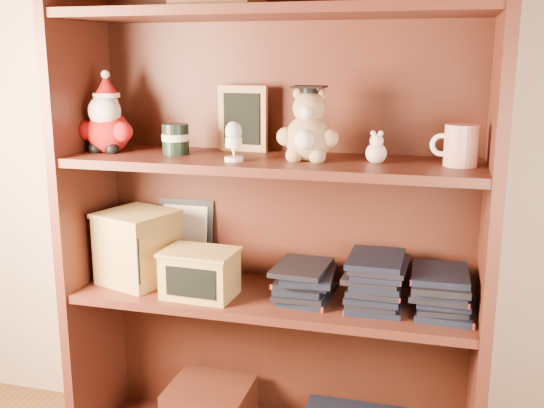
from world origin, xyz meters
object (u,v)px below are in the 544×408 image
(teacher_mug, at_px, (460,145))
(bookcase, at_px, (276,214))
(grad_teddy_bear, at_px, (308,131))
(treats_box, at_px, (137,247))

(teacher_mug, bearing_deg, bookcase, 174.22)
(teacher_mug, bearing_deg, grad_teddy_bear, -179.10)
(grad_teddy_bear, relative_size, teacher_mug, 1.70)
(treats_box, bearing_deg, teacher_mug, 0.06)
(bookcase, height_order, teacher_mug, bookcase)
(grad_teddy_bear, height_order, teacher_mug, grad_teddy_bear)
(treats_box, bearing_deg, bookcase, 6.97)
(bookcase, xyz_separation_m, grad_teddy_bear, (0.11, -0.06, 0.25))
(grad_teddy_bear, distance_m, teacher_mug, 0.40)
(grad_teddy_bear, height_order, treats_box, grad_teddy_bear)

